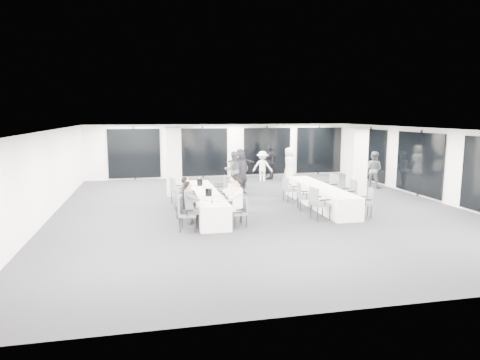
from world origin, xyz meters
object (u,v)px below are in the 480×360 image
at_px(chair_side_left_far, 289,188).
at_px(ice_bucket_near, 209,192).
at_px(chair_main_right_second, 236,203).
at_px(standing_guest_e, 289,161).
at_px(banquet_table_main, 205,202).
at_px(chair_side_right_far, 331,185).
at_px(ice_bucket_far, 200,182).
at_px(chair_main_left_second, 183,207).
at_px(chair_main_left_mid, 181,201).
at_px(standing_guest_b, 234,168).
at_px(standing_guest_a, 243,170).
at_px(chair_side_left_mid, 303,195).
at_px(standing_guest_f, 241,162).
at_px(chair_main_left_fourth, 179,197).
at_px(standing_guest_h, 373,167).
at_px(chair_side_left_near, 318,201).
at_px(cocktail_table, 239,176).
at_px(chair_main_right_mid, 231,199).
at_px(chair_side_right_near, 366,201).
at_px(chair_main_left_far, 176,189).
at_px(chair_main_left_near, 185,211).
at_px(chair_main_right_far, 221,187).
at_px(chair_main_right_fourth, 225,194).
at_px(banquet_table_side, 320,196).
at_px(chair_side_right_mid, 349,192).
at_px(standing_guest_c, 263,164).
at_px(chair_main_right_near, 241,210).
at_px(standing_guest_d, 271,160).

distance_m(chair_side_left_far, ice_bucket_near, 4.02).
height_order(chair_main_right_second, standing_guest_e, standing_guest_e).
height_order(banquet_table_main, chair_side_right_far, chair_side_right_far).
relative_size(standing_guest_e, ice_bucket_far, 7.88).
height_order(chair_main_left_second, chair_main_left_mid, chair_main_left_mid).
bearing_deg(standing_guest_b, standing_guest_a, 99.22).
bearing_deg(banquet_table_main, chair_side_left_mid, -3.50).
relative_size(banquet_table_main, standing_guest_f, 2.80).
height_order(chair_main_left_fourth, standing_guest_h, standing_guest_h).
height_order(chair_side_left_near, ice_bucket_near, chair_side_left_near).
bearing_deg(cocktail_table, chair_main_right_mid, -104.84).
xyz_separation_m(standing_guest_f, ice_bucket_near, (-2.84, -8.28, -0.02)).
height_order(chair_side_left_far, chair_side_right_near, chair_side_right_near).
distance_m(standing_guest_e, ice_bucket_near, 9.07).
xyz_separation_m(cocktail_table, chair_side_left_mid, (1.19, -5.14, 0.02)).
bearing_deg(banquet_table_main, ice_bucket_far, 90.80).
bearing_deg(chair_main_left_far, chair_main_left_near, -14.48).
relative_size(banquet_table_main, chair_main_right_second, 4.98).
relative_size(chair_main_left_fourth, standing_guest_e, 0.46).
height_order(chair_main_right_far, standing_guest_f, standing_guest_f).
distance_m(chair_main_left_second, chair_main_left_fourth, 1.75).
bearing_deg(chair_main_right_fourth, banquet_table_side, -98.49).
bearing_deg(standing_guest_h, ice_bucket_far, 63.99).
height_order(cocktail_table, chair_side_right_far, same).
relative_size(chair_side_left_far, ice_bucket_far, 3.91).
height_order(cocktail_table, standing_guest_e, standing_guest_e).
distance_m(chair_main_right_fourth, standing_guest_e, 7.40).
bearing_deg(chair_main_right_second, chair_main_right_far, 12.61).
relative_size(chair_side_right_mid, chair_side_right_far, 1.02).
bearing_deg(chair_main_right_far, cocktail_table, -9.91).
distance_m(chair_main_left_fourth, chair_side_right_far, 5.94).
bearing_deg(standing_guest_c, ice_bucket_near, 88.65).
relative_size(chair_main_left_mid, ice_bucket_far, 4.05).
bearing_deg(chair_main_right_near, chair_side_left_far, -49.07).
distance_m(standing_guest_d, standing_guest_h, 5.10).
height_order(chair_main_left_mid, ice_bucket_far, ice_bucket_far).
distance_m(chair_main_left_near, standing_guest_f, 10.20).
height_order(chair_main_left_second, chair_main_right_mid, chair_main_right_mid).
xyz_separation_m(chair_side_left_near, standing_guest_e, (1.81, 8.23, 0.34)).
xyz_separation_m(banquet_table_main, standing_guest_f, (2.86, 7.47, 0.52)).
height_order(chair_main_left_far, standing_guest_f, standing_guest_f).
distance_m(chair_side_left_near, chair_side_left_mid, 1.39).
relative_size(chair_main_right_mid, ice_bucket_far, 3.96).
bearing_deg(chair_main_left_mid, standing_guest_d, 153.61).
bearing_deg(chair_side_left_far, chair_main_right_mid, -65.70).
relative_size(chair_main_left_second, standing_guest_c, 0.52).
xyz_separation_m(cocktail_table, chair_side_right_near, (2.86, -6.54, 0.02)).
height_order(chair_side_right_near, chair_side_right_far, chair_side_right_far).
xyz_separation_m(banquet_table_side, chair_side_left_near, (-0.84, -1.87, 0.22)).
bearing_deg(standing_guest_a, chair_main_right_second, -143.45).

